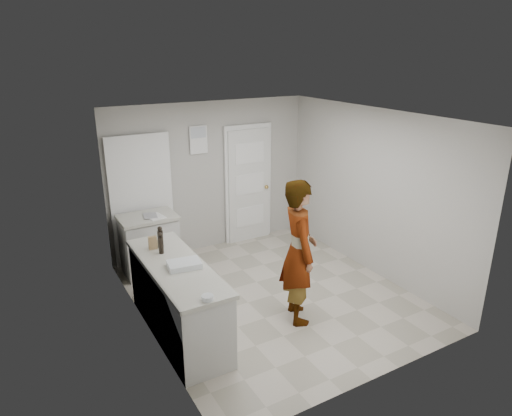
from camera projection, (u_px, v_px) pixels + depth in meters
ground at (272, 295)px, 6.43m from camera, size 4.00×4.00×0.00m
room_shell at (203, 192)px, 7.60m from camera, size 4.00×4.00×4.00m
main_counter at (178, 302)px, 5.44m from camera, size 0.64×1.96×0.93m
side_counter at (150, 246)px, 6.97m from camera, size 0.84×0.61×0.93m
person at (299, 252)px, 5.61m from camera, size 0.64×0.78×1.85m
cake_mix_box at (153, 243)px, 5.65m from camera, size 0.11×0.06×0.17m
spice_jar at (159, 243)px, 5.78m from camera, size 0.05×0.05×0.07m
oil_cruet_a at (160, 237)px, 5.69m from camera, size 0.07×0.07×0.28m
oil_cruet_b at (161, 243)px, 5.53m from camera, size 0.06×0.06×0.27m
baking_dish at (184, 265)px, 5.21m from camera, size 0.40×0.31×0.07m
egg_bowl at (207, 298)px, 4.53m from camera, size 0.12×0.12×0.05m
papers at (155, 217)px, 6.77m from camera, size 0.27×0.32×0.01m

